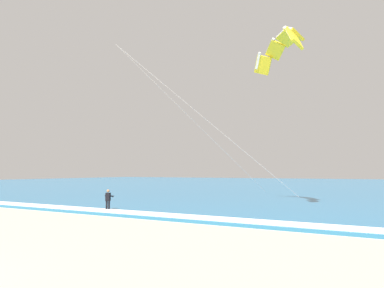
{
  "coord_description": "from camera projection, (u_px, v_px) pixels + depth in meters",
  "views": [
    {
      "loc": [
        11.41,
        -3.03,
        3.0
      ],
      "look_at": [
        0.53,
        17.84,
        5.03
      ],
      "focal_mm": 30.1,
      "sensor_mm": 36.0,
      "label": 1
    }
  ],
  "objects": [
    {
      "name": "surf_foam",
      "position": [
        163.0,
        215.0,
        20.8
      ],
      "size": [
        200.0,
        1.64,
        0.04
      ],
      "primitive_type": "cube",
      "color": "white",
      "rests_on": "sea"
    },
    {
      "name": "kitesurfer",
      "position": [
        108.0,
        200.0,
        23.82
      ],
      "size": [
        0.58,
        0.58,
        1.69
      ],
      "color": "black",
      "rests_on": "ground"
    },
    {
      "name": "sea",
      "position": [
        304.0,
        184.0,
        72.92
      ],
      "size": [
        200.0,
        120.0,
        0.2
      ],
      "primitive_type": "cube",
      "color": "teal",
      "rests_on": "ground"
    },
    {
      "name": "kite_primary",
      "position": [
        281.0,
        46.0,
        27.2
      ],
      "size": [
        13.28,
        10.86,
        13.62
      ],
      "color": "yellow"
    },
    {
      "name": "surfboard",
      "position": [
        108.0,
        212.0,
        23.73
      ],
      "size": [
        0.69,
        1.46,
        0.09
      ],
      "color": "yellow",
      "rests_on": "ground"
    }
  ]
}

